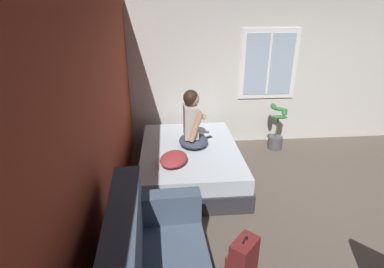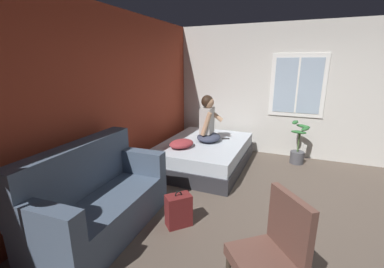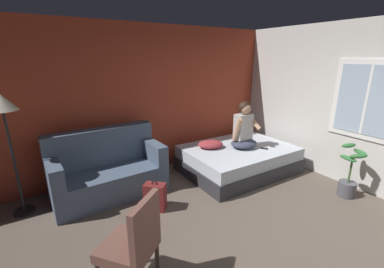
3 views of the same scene
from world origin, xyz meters
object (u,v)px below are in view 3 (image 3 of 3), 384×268
(couch, at_px, (108,170))
(floor_lamp, at_px, (4,115))
(person_seated, at_px, (244,129))
(backpack, at_px, (155,197))
(cell_phone, at_px, (264,148))
(potted_plant, at_px, (349,179))
(side_chair, at_px, (134,242))
(bed, at_px, (238,159))
(throw_pillow, at_px, (211,144))

(couch, bearing_deg, floor_lamp, 175.34)
(person_seated, distance_m, floor_lamp, 3.71)
(backpack, xyz_separation_m, cell_phone, (2.25, 0.05, 0.29))
(cell_phone, xyz_separation_m, potted_plant, (0.48, -1.33, -0.18))
(floor_lamp, bearing_deg, couch, -4.66)
(side_chair, distance_m, backpack, 1.39)
(person_seated, bearing_deg, bed, 146.14)
(floor_lamp, bearing_deg, cell_phone, -12.72)
(couch, distance_m, potted_plant, 3.81)
(bed, xyz_separation_m, cell_phone, (0.34, -0.32, 0.25))
(potted_plant, bearing_deg, bed, 116.25)
(couch, bearing_deg, throw_pillow, -6.15)
(floor_lamp, bearing_deg, throw_pillow, -5.57)
(throw_pillow, bearing_deg, floor_lamp, 174.43)
(side_chair, relative_size, potted_plant, 1.15)
(couch, height_order, cell_phone, couch)
(bed, height_order, backpack, bed)
(side_chair, distance_m, floor_lamp, 2.44)
(floor_lamp, bearing_deg, person_seated, -9.40)
(person_seated, height_order, backpack, person_seated)
(backpack, bearing_deg, cell_phone, 1.17)
(couch, bearing_deg, backpack, -61.62)
(side_chair, relative_size, backpack, 2.14)
(throw_pillow, distance_m, cell_phone, 1.01)
(throw_pillow, bearing_deg, side_chair, -140.45)
(couch, height_order, potted_plant, couch)
(cell_phone, bearing_deg, backpack, -30.97)
(couch, xyz_separation_m, side_chair, (-0.27, -1.97, 0.14))
(bed, bearing_deg, throw_pillow, 152.02)
(side_chair, distance_m, cell_phone, 3.20)
(cell_phone, xyz_separation_m, floor_lamp, (-3.88, 0.88, 0.94))
(bed, bearing_deg, side_chair, -150.02)
(side_chair, relative_size, person_seated, 1.12)
(potted_plant, bearing_deg, side_chair, 177.68)
(backpack, distance_m, floor_lamp, 2.25)
(person_seated, relative_size, throw_pillow, 1.82)
(bed, distance_m, potted_plant, 1.85)
(floor_lamp, xyz_separation_m, potted_plant, (4.36, -2.21, -1.13))
(backpack, bearing_deg, potted_plant, -25.23)
(bed, bearing_deg, couch, 169.01)
(side_chair, bearing_deg, backpack, 58.14)
(floor_lamp, bearing_deg, backpack, -29.48)
(side_chair, bearing_deg, couch, 82.32)
(person_seated, xyz_separation_m, throw_pillow, (-0.55, 0.30, -0.29))
(bed, relative_size, couch, 1.18)
(backpack, xyz_separation_m, floor_lamp, (-1.63, 0.92, 1.24))
(throw_pillow, bearing_deg, cell_phone, -35.16)
(throw_pillow, bearing_deg, potted_plant, -55.81)
(side_chair, relative_size, floor_lamp, 0.58)
(backpack, xyz_separation_m, throw_pillow, (1.43, 0.62, 0.36))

